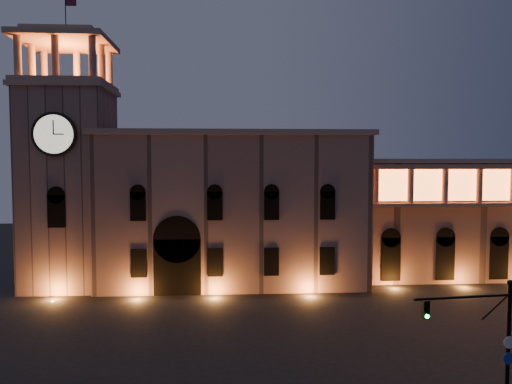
% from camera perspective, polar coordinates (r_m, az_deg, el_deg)
% --- Properties ---
extents(ground, '(160.00, 160.00, 0.00)m').
position_cam_1_polar(ground, '(39.26, 0.95, -17.69)').
color(ground, black).
rests_on(ground, ground).
extents(government_building, '(30.80, 12.80, 17.60)m').
position_cam_1_polar(government_building, '(58.68, -2.72, -1.79)').
color(government_building, '#8C665B').
rests_on(government_building, ground).
extents(clock_tower, '(9.80, 9.80, 32.40)m').
position_cam_1_polar(clock_tower, '(60.14, -20.56, 1.67)').
color(clock_tower, '#8C665B').
rests_on(clock_tower, ground).
extents(colonnade_wing, '(40.60, 11.50, 14.50)m').
position_cam_1_polar(colonnade_wing, '(70.07, 26.39, -2.47)').
color(colonnade_wing, '#866056').
rests_on(colonnade_wing, ground).
extents(traffic_light, '(5.76, 1.06, 7.93)m').
position_cam_1_polar(traffic_light, '(30.50, 25.34, -16.05)').
color(traffic_light, black).
rests_on(traffic_light, ground).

